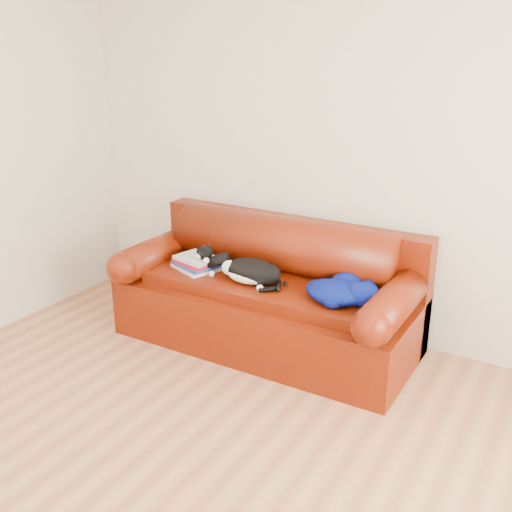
{
  "coord_description": "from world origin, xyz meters",
  "views": [
    {
      "loc": [
        1.53,
        -1.89,
        2.06
      ],
      "look_at": [
        -0.38,
        1.35,
        0.71
      ],
      "focal_mm": 42.0,
      "sensor_mm": 36.0,
      "label": 1
    }
  ],
  "objects": [
    {
      "name": "ground",
      "position": [
        0.0,
        0.0,
        0.0
      ],
      "size": [
        4.5,
        4.5,
        0.0
      ],
      "primitive_type": "plane",
      "color": "brown",
      "rests_on": "ground"
    },
    {
      "name": "room_shell",
      "position": [
        0.12,
        0.02,
        1.67
      ],
      "size": [
        4.52,
        4.02,
        2.61
      ],
      "color": "beige",
      "rests_on": "ground"
    },
    {
      "name": "book_stack",
      "position": [
        -0.91,
        1.39,
        0.55
      ],
      "size": [
        0.38,
        0.34,
        0.1
      ],
      "rotation": [
        0.0,
        0.0,
        -0.31
      ],
      "color": "beige",
      "rests_on": "sofa_base"
    },
    {
      "name": "cat",
      "position": [
        -0.44,
        1.37,
        0.58
      ],
      "size": [
        0.59,
        0.23,
        0.21
      ],
      "rotation": [
        0.0,
        0.0,
        0.03
      ],
      "color": "black",
      "rests_on": "sofa_base"
    },
    {
      "name": "sofa_back",
      "position": [
        -0.38,
        1.74,
        0.54
      ],
      "size": [
        2.1,
        1.01,
        0.88
      ],
      "color": "#3E0B02",
      "rests_on": "ground"
    },
    {
      "name": "blanket",
      "position": [
        0.21,
        1.42,
        0.56
      ],
      "size": [
        0.58,
        0.48,
        0.15
      ],
      "rotation": [
        0.0,
        0.0,
        0.39
      ],
      "color": "#020F40",
      "rests_on": "sofa_base"
    },
    {
      "name": "sofa_base",
      "position": [
        -0.38,
        1.49,
        0.24
      ],
      "size": [
        2.1,
        0.9,
        0.5
      ],
      "color": "#3E0B02",
      "rests_on": "ground"
    }
  ]
}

